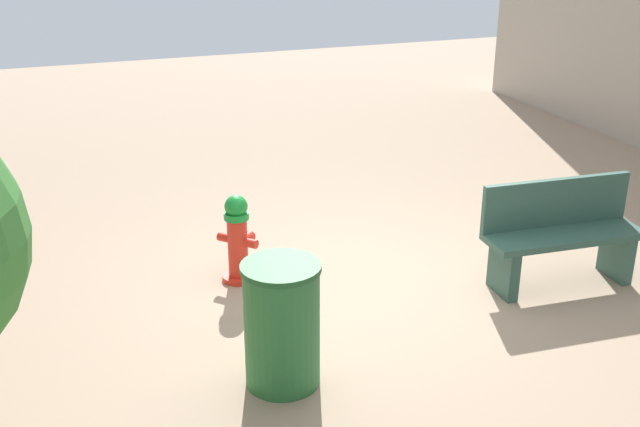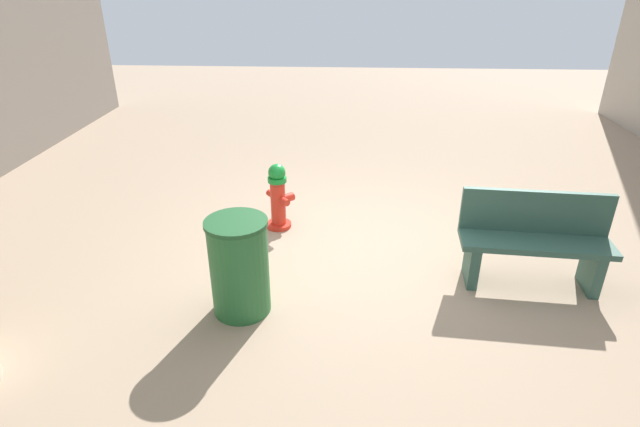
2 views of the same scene
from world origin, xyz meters
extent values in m
plane|color=tan|center=(0.00, 0.00, 0.00)|extent=(23.40, 23.40, 0.00)
cylinder|color=red|center=(0.95, -0.51, 0.03)|extent=(0.31, 0.31, 0.05)
cylinder|color=red|center=(0.95, -0.51, 0.33)|extent=(0.18, 0.18, 0.55)
cylinder|color=#198C33|center=(0.95, -0.51, 0.63)|extent=(0.23, 0.23, 0.06)
sphere|color=#198C33|center=(0.95, -0.51, 0.72)|extent=(0.21, 0.21, 0.21)
cylinder|color=red|center=(1.04, -0.62, 0.39)|extent=(0.15, 0.15, 0.08)
cylinder|color=red|center=(0.86, -0.41, 0.39)|extent=(0.15, 0.15, 0.08)
cylinder|color=red|center=(0.83, -0.61, 0.35)|extent=(0.17, 0.17, 0.11)
cube|color=#33594C|center=(-2.31, 0.65, 0.23)|extent=(0.13, 0.40, 0.45)
cube|color=#33594C|center=(-1.16, 0.56, 0.23)|extent=(0.13, 0.40, 0.45)
cube|color=#33594C|center=(-1.74, 0.61, 0.48)|extent=(1.47, 0.55, 0.06)
cube|color=#33594C|center=(-1.75, 0.42, 0.73)|extent=(1.44, 0.17, 0.44)
cylinder|color=#266633|center=(1.07, 1.17, 0.45)|extent=(0.53, 0.53, 0.89)
cylinder|color=#1E5128|center=(1.07, 1.17, 0.91)|extent=(0.56, 0.56, 0.04)
camera|label=1|loc=(2.48, 5.66, 3.20)|focal=43.10mm
camera|label=2|loc=(0.14, 4.98, 2.89)|focal=28.13mm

